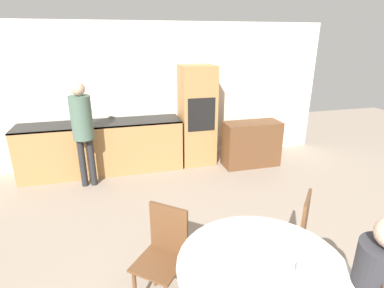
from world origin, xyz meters
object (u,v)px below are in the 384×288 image
at_px(person_standing, 82,124).
at_px(bowl_near, 278,284).
at_px(chair_far_right, 293,231).
at_px(cup, 301,270).
at_px(sideboard, 251,144).
at_px(chair_far_left, 164,250).
at_px(dining_table, 260,288).
at_px(oven_unit, 197,116).

height_order(person_standing, bowl_near, person_standing).
bearing_deg(chair_far_right, cup, 10.97).
height_order(sideboard, bowl_near, sideboard).
bearing_deg(cup, sideboard, 69.36).
bearing_deg(sideboard, bowl_near, -113.29).
relative_size(cup, bowl_near, 0.42).
bearing_deg(sideboard, chair_far_left, -128.64).
relative_size(chair_far_left, cup, 11.95).
height_order(dining_table, cup, cup).
relative_size(dining_table, chair_far_left, 1.35).
height_order(sideboard, chair_far_left, chair_far_left).
relative_size(oven_unit, chair_far_left, 2.00).
bearing_deg(oven_unit, bowl_near, -98.13).
relative_size(oven_unit, person_standing, 1.09).
xyz_separation_m(person_standing, cup, (1.65, -3.37, -0.25)).
relative_size(chair_far_right, person_standing, 0.55).
height_order(person_standing, cup, person_standing).
height_order(chair_far_right, person_standing, person_standing).
relative_size(oven_unit, cup, 23.89).
height_order(oven_unit, chair_far_right, oven_unit).
distance_m(oven_unit, bowl_near, 3.97).
height_order(chair_far_right, cup, chair_far_right).
bearing_deg(cup, bowl_near, -164.93).
distance_m(sideboard, bowl_near, 3.85).
xyz_separation_m(dining_table, chair_far_left, (-0.62, 0.64, -0.04)).
bearing_deg(oven_unit, chair_far_right, -88.15).
relative_size(sideboard, chair_far_right, 1.14).
xyz_separation_m(sideboard, person_standing, (-2.95, -0.09, 0.64)).
xyz_separation_m(cup, bowl_near, (-0.21, -0.06, -0.01)).
xyz_separation_m(sideboard, chair_far_right, (-0.85, -2.71, 0.10)).
xyz_separation_m(chair_far_right, cup, (-0.45, -0.75, 0.29)).
xyz_separation_m(oven_unit, person_standing, (-2.00, -0.51, 0.13)).
bearing_deg(dining_table, sideboard, 65.42).
height_order(sideboard, cup, cup).
distance_m(sideboard, cup, 3.72).
bearing_deg(chair_far_right, chair_far_left, -50.00).
height_order(dining_table, bowl_near, bowl_near).
relative_size(person_standing, bowl_near, 9.15).
height_order(chair_far_left, bowl_near, chair_far_left).
bearing_deg(bowl_near, oven_unit, 81.87).
bearing_deg(dining_table, cup, -36.57).
height_order(oven_unit, bowl_near, oven_unit).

